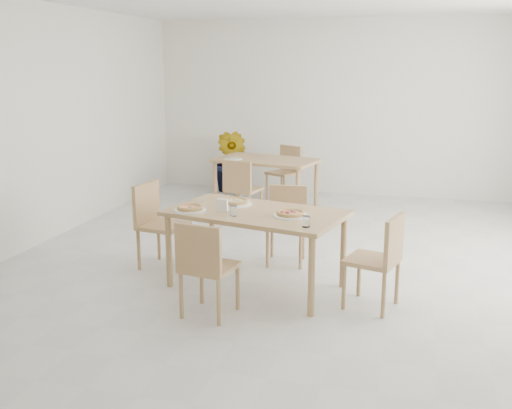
% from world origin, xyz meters
% --- Properties ---
extents(main_table, '(1.78, 1.25, 0.75)m').
position_xyz_m(main_table, '(-0.15, -0.97, 0.67)').
color(main_table, tan).
rests_on(main_table, ground).
extents(chair_south, '(0.47, 0.47, 0.84)m').
position_xyz_m(chair_south, '(-0.37, -1.78, 0.49)').
color(chair_south, tan).
rests_on(chair_south, ground).
extents(chair_north, '(0.44, 0.44, 0.82)m').
position_xyz_m(chair_north, '(-0.03, -0.14, 0.47)').
color(chair_north, tan).
rests_on(chair_north, ground).
extents(chair_west, '(0.50, 0.50, 0.89)m').
position_xyz_m(chair_west, '(-1.31, -0.66, 0.52)').
color(chair_west, tan).
rests_on(chair_west, ground).
extents(chair_east, '(0.52, 0.52, 0.85)m').
position_xyz_m(chair_east, '(1.03, -1.20, 0.49)').
color(chair_east, tan).
rests_on(chair_east, ground).
extents(plate_margherita, '(0.30, 0.30, 0.02)m').
position_xyz_m(plate_margherita, '(-0.74, -1.13, 0.76)').
color(plate_margherita, white).
rests_on(plate_margherita, main_table).
extents(plate_mushroom, '(0.34, 0.34, 0.02)m').
position_xyz_m(plate_mushroom, '(-0.42, -0.76, 0.76)').
color(plate_mushroom, white).
rests_on(plate_mushroom, main_table).
extents(plate_pepperoni, '(0.32, 0.32, 0.02)m').
position_xyz_m(plate_pepperoni, '(0.21, -1.09, 0.76)').
color(plate_pepperoni, white).
rests_on(plate_pepperoni, main_table).
extents(pizza_margherita, '(0.31, 0.31, 0.03)m').
position_xyz_m(pizza_margherita, '(-0.74, -1.13, 0.78)').
color(pizza_margherita, tan).
rests_on(pizza_margherita, plate_margherita).
extents(pizza_mushroom, '(0.35, 0.35, 0.03)m').
position_xyz_m(pizza_mushroom, '(-0.42, -0.76, 0.78)').
color(pizza_mushroom, tan).
rests_on(pizza_mushroom, plate_mushroom).
extents(pizza_pepperoni, '(0.33, 0.33, 0.03)m').
position_xyz_m(pizza_pepperoni, '(0.21, -1.09, 0.78)').
color(pizza_pepperoni, tan).
rests_on(pizza_pepperoni, plate_pepperoni).
extents(tumbler_a, '(0.07, 0.07, 0.09)m').
position_xyz_m(tumbler_a, '(-0.30, -1.20, 0.79)').
color(tumbler_a, white).
rests_on(tumbler_a, main_table).
extents(tumbler_b, '(0.07, 0.07, 0.09)m').
position_xyz_m(tumbler_b, '(0.41, -1.40, 0.80)').
color(tumbler_b, white).
rests_on(tumbler_b, main_table).
extents(napkin_holder, '(0.11, 0.05, 0.12)m').
position_xyz_m(napkin_holder, '(-0.44, -1.09, 0.81)').
color(napkin_holder, silver).
rests_on(napkin_holder, main_table).
extents(fork_a, '(0.02, 0.18, 0.01)m').
position_xyz_m(fork_a, '(-0.76, -0.81, 0.75)').
color(fork_a, silver).
rests_on(fork_a, main_table).
extents(fork_b, '(0.04, 0.16, 0.01)m').
position_xyz_m(fork_b, '(-0.30, -1.25, 0.75)').
color(fork_b, silver).
rests_on(fork_b, main_table).
extents(second_table, '(1.59, 1.11, 0.75)m').
position_xyz_m(second_table, '(-0.83, 2.09, 0.66)').
color(second_table, tan).
rests_on(second_table, ground).
extents(chair_back_s, '(0.49, 0.49, 0.85)m').
position_xyz_m(chair_back_s, '(-0.98, 1.33, 0.49)').
color(chair_back_s, tan).
rests_on(chair_back_s, ground).
extents(chair_back_n, '(0.56, 0.56, 0.84)m').
position_xyz_m(chair_back_n, '(-0.69, 2.87, 0.49)').
color(chair_back_n, tan).
rests_on(chair_back_n, ground).
extents(plate_empty, '(0.27, 0.27, 0.02)m').
position_xyz_m(plate_empty, '(-1.28, 1.93, 0.76)').
color(plate_empty, white).
rests_on(plate_empty, second_table).
extents(potted_plant, '(0.68, 0.61, 1.03)m').
position_xyz_m(potted_plant, '(-1.71, 3.15, 0.52)').
color(potted_plant, '#1F631D').
rests_on(potted_plant, ground).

